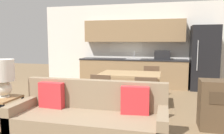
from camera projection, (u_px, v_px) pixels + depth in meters
The scene contains 10 objects.
wall_back at pixel (134, 45), 7.35m from camera, with size 6.40×0.07×2.70m.
kitchen_counter at pixel (133, 60), 7.12m from camera, with size 3.45×0.65×2.15m.
refrigerator at pixel (204, 58), 6.52m from camera, with size 0.78×0.70×1.93m.
dining_table at pixel (130, 76), 4.88m from camera, with size 1.33×0.87×0.76m.
couch at pixel (89, 118), 3.19m from camera, with size 2.22×0.80×0.87m.
side_table at pixel (2, 109), 3.46m from camera, with size 0.49×0.49×0.58m.
table_lamp at pixel (3, 75), 3.42m from camera, with size 0.34×0.34×0.60m.
dining_chair_far_right at pixel (151, 80), 5.53m from camera, with size 0.44×0.44×0.83m.
dining_chair_near_left at pixel (103, 91), 4.29m from camera, with size 0.45×0.45×0.83m.
dining_chair_near_right at pixel (146, 95), 4.01m from camera, with size 0.43×0.43×0.83m.
Camera 1 is at (1.02, -2.73, 1.46)m, focal length 35.00 mm.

